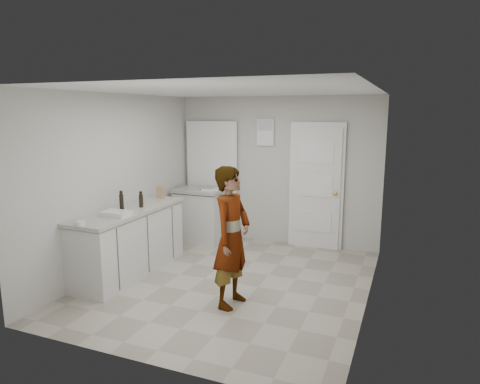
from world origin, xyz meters
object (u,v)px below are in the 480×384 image
at_px(spice_jar, 143,201).
at_px(oil_cruet_a, 141,199).
at_px(egg_bowl, 80,223).
at_px(baking_dish, 116,214).
at_px(person, 232,237).
at_px(oil_cruet_b, 121,200).
at_px(cake_mix_box, 160,192).

distance_m(spice_jar, oil_cruet_a, 0.21).
bearing_deg(egg_bowl, baking_dish, 78.23).
bearing_deg(person, egg_bowl, 112.16).
bearing_deg(baking_dish, oil_cruet_b, 115.36).
bearing_deg(spice_jar, baking_dish, -83.95).
height_order(baking_dish, egg_bowl, baking_dish).
bearing_deg(oil_cruet_a, person, -18.84).
relative_size(cake_mix_box, baking_dish, 0.53).
xyz_separation_m(spice_jar, oil_cruet_b, (-0.08, -0.39, 0.09)).
distance_m(person, cake_mix_box, 2.10).
bearing_deg(person, cake_mix_box, 60.49).
height_order(cake_mix_box, egg_bowl, cake_mix_box).
relative_size(oil_cruet_a, egg_bowl, 2.00).
relative_size(spice_jar, oil_cruet_b, 0.31).
distance_m(cake_mix_box, oil_cruet_a, 0.66).
xyz_separation_m(person, oil_cruet_b, (-1.79, 0.34, 0.23)).
relative_size(spice_jar, baking_dish, 0.23).
xyz_separation_m(baking_dish, egg_bowl, (-0.11, -0.52, -0.01)).
bearing_deg(oil_cruet_b, baking_dish, -64.64).
relative_size(cake_mix_box, oil_cruet_b, 0.71).
bearing_deg(egg_bowl, spice_jar, 88.55).
relative_size(oil_cruet_b, baking_dish, 0.75).
bearing_deg(oil_cruet_b, person, -10.68).
relative_size(person, cake_mix_box, 8.80).
xyz_separation_m(person, egg_bowl, (-1.74, -0.52, 0.12)).
bearing_deg(egg_bowl, oil_cruet_a, 83.76).
distance_m(person, oil_cruet_a, 1.72).
distance_m(person, spice_jar, 1.86).
height_order(spice_jar, baking_dish, spice_jar).
relative_size(person, oil_cruet_a, 7.09).
bearing_deg(baking_dish, oil_cruet_a, 89.09).
relative_size(person, baking_dish, 4.63).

